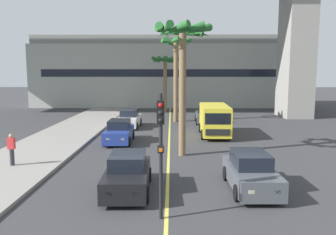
{
  "coord_description": "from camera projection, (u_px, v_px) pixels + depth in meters",
  "views": [
    {
      "loc": [
        0.17,
        -2.08,
        4.87
      ],
      "look_at": [
        0.0,
        14.0,
        2.73
      ],
      "focal_mm": 36.59,
      "sensor_mm": 36.0,
      "label": 1
    }
  ],
  "objects": [
    {
      "name": "sidewalk_left",
      "position": [
        22.0,
        161.0,
        18.64
      ],
      "size": [
        4.8,
        80.0,
        0.15
      ],
      "primitive_type": "cube",
      "color": "gray",
      "rests_on": "ground"
    },
    {
      "name": "lane_stripe_center",
      "position": [
        169.0,
        135.0,
        26.5
      ],
      "size": [
        0.14,
        56.0,
        0.01
      ],
      "primitive_type": "cube",
      "color": "#DBCC4C",
      "rests_on": "ground"
    },
    {
      "name": "pier_building_backdrop",
      "position": [
        170.0,
        72.0,
        49.71
      ],
      "size": [
        38.61,
        8.04,
        9.83
      ],
      "color": "#ADB2A8",
      "rests_on": "ground"
    },
    {
      "name": "car_queue_front",
      "position": [
        251.0,
        173.0,
        14.21
      ],
      "size": [
        1.87,
        4.12,
        1.56
      ],
      "color": "#4C5156",
      "rests_on": "ground"
    },
    {
      "name": "car_queue_second",
      "position": [
        119.0,
        132.0,
        23.81
      ],
      "size": [
        1.87,
        4.12,
        1.56
      ],
      "color": "navy",
      "rests_on": "ground"
    },
    {
      "name": "car_queue_third",
      "position": [
        205.0,
        115.0,
        32.94
      ],
      "size": [
        1.92,
        4.15,
        1.56
      ],
      "color": "#4C5156",
      "rests_on": "ground"
    },
    {
      "name": "car_queue_fourth",
      "position": [
        128.0,
        174.0,
        14.0
      ],
      "size": [
        1.92,
        4.14,
        1.56
      ],
      "color": "black",
      "rests_on": "ground"
    },
    {
      "name": "car_queue_fifth",
      "position": [
        129.0,
        119.0,
        30.35
      ],
      "size": [
        1.93,
        4.15,
        1.56
      ],
      "color": "white",
      "rests_on": "ground"
    },
    {
      "name": "delivery_van",
      "position": [
        214.0,
        119.0,
        26.17
      ],
      "size": [
        2.27,
        5.3,
        2.36
      ],
      "color": "yellow",
      "rests_on": "ground"
    },
    {
      "name": "traffic_light_median_near",
      "position": [
        161.0,
        139.0,
        11.03
      ],
      "size": [
        0.24,
        0.37,
        4.2
      ],
      "color": "black",
      "rests_on": "ground"
    },
    {
      "name": "palm_tree_near_median",
      "position": [
        182.0,
        47.0,
        19.28
      ],
      "size": [
        3.33,
        3.37,
        7.67
      ],
      "color": "brown",
      "rests_on": "ground"
    },
    {
      "name": "palm_tree_mid_median",
      "position": [
        176.0,
        58.0,
        33.0
      ],
      "size": [
        3.04,
        3.12,
        8.24
      ],
      "color": "brown",
      "rests_on": "ground"
    },
    {
      "name": "palm_tree_far_median",
      "position": [
        165.0,
        66.0,
        41.26
      ],
      "size": [
        3.49,
        3.54,
        6.82
      ],
      "color": "brown",
      "rests_on": "ground"
    },
    {
      "name": "pedestrian_near_crosswalk",
      "position": [
        12.0,
        149.0,
        17.34
      ],
      "size": [
        0.34,
        0.22,
        1.62
      ],
      "color": "#2D2D38",
      "rests_on": "sidewalk_left"
    }
  ]
}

